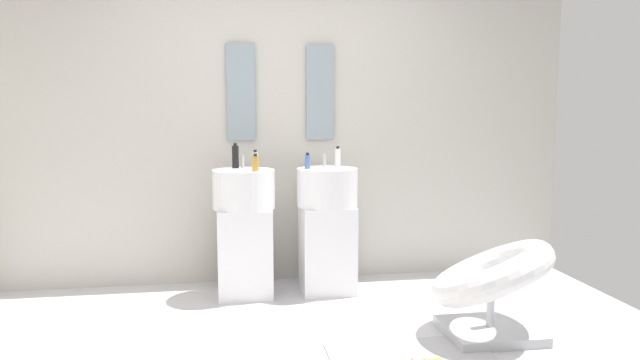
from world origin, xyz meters
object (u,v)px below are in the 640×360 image
(pedestal_sink_right, at_px, (327,226))
(soap_bottle_clear, at_px, (255,160))
(soap_bottle_blue, at_px, (308,161))
(soap_bottle_white, at_px, (338,157))
(soap_bottle_black, at_px, (235,156))
(pedestal_sink_left, at_px, (244,229))
(soap_bottle_amber, at_px, (255,163))
(lounge_chair, at_px, (491,281))

(pedestal_sink_right, height_order, soap_bottle_clear, soap_bottle_clear)
(soap_bottle_clear, distance_m, soap_bottle_blue, 0.41)
(soap_bottle_white, bearing_deg, soap_bottle_blue, -155.43)
(soap_bottle_black, bearing_deg, pedestal_sink_left, -68.01)
(soap_bottle_clear, bearing_deg, soap_bottle_black, 178.32)
(pedestal_sink_right, xyz_separation_m, soap_bottle_amber, (-0.55, -0.12, 0.50))
(lounge_chair, xyz_separation_m, soap_bottle_black, (-1.53, 1.20, 0.69))
(soap_bottle_clear, distance_m, soap_bottle_white, 0.64)
(soap_bottle_blue, bearing_deg, soap_bottle_amber, -162.49)
(soap_bottle_clear, distance_m, soap_bottle_black, 0.15)
(lounge_chair, bearing_deg, pedestal_sink_right, 128.30)
(pedestal_sink_left, bearing_deg, soap_bottle_black, 111.99)
(soap_bottle_clear, bearing_deg, soap_bottle_blue, -17.97)
(soap_bottle_blue, relative_size, soap_bottle_amber, 0.95)
(pedestal_sink_left, bearing_deg, soap_bottle_clear, 54.39)
(soap_bottle_amber, bearing_deg, soap_bottle_clear, 87.26)
(pedestal_sink_left, height_order, soap_bottle_white, soap_bottle_white)
(pedestal_sink_right, xyz_separation_m, soap_bottle_white, (0.10, 0.12, 0.52))
(soap_bottle_amber, bearing_deg, soap_bottle_black, 118.43)
(soap_bottle_white, distance_m, soap_bottle_blue, 0.28)
(pedestal_sink_left, xyz_separation_m, soap_bottle_amber, (0.08, -0.12, 0.50))
(pedestal_sink_right, bearing_deg, soap_bottle_white, 49.83)
(soap_bottle_clear, xyz_separation_m, soap_bottle_black, (-0.15, 0.00, 0.03))
(pedestal_sink_left, bearing_deg, pedestal_sink_right, 0.00)
(pedestal_sink_right, distance_m, soap_bottle_clear, 0.75)
(soap_bottle_clear, relative_size, soap_bottle_black, 0.73)
(soap_bottle_white, xyz_separation_m, soap_bottle_blue, (-0.25, -0.12, -0.02))
(pedestal_sink_right, bearing_deg, soap_bottle_black, 168.72)
(lounge_chair, bearing_deg, soap_bottle_amber, 145.71)
(soap_bottle_clear, height_order, soap_bottle_black, soap_bottle_black)
(pedestal_sink_right, relative_size, soap_bottle_clear, 7.61)
(lounge_chair, relative_size, soap_bottle_white, 6.72)
(soap_bottle_black, bearing_deg, lounge_chair, -38.21)
(pedestal_sink_left, distance_m, soap_bottle_black, 0.55)
(lounge_chair, relative_size, soap_bottle_blue, 8.88)
(pedestal_sink_right, relative_size, soap_bottle_black, 5.55)
(lounge_chair, height_order, soap_bottle_clear, soap_bottle_clear)
(soap_bottle_blue, bearing_deg, pedestal_sink_left, -179.13)
(soap_bottle_black, height_order, soap_bottle_blue, soap_bottle_black)
(soap_bottle_black, distance_m, soap_bottle_amber, 0.29)
(pedestal_sink_left, relative_size, lounge_chair, 0.98)
(pedestal_sink_right, relative_size, soap_bottle_blue, 8.71)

